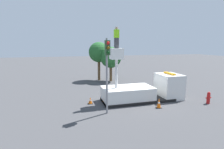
% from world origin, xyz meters
% --- Properties ---
extents(ground_plane, '(120.00, 120.00, 0.00)m').
position_xyz_m(ground_plane, '(0.00, 0.00, 0.00)').
color(ground_plane, '#424244').
extents(bucket_truck, '(7.30, 2.44, 4.66)m').
position_xyz_m(bucket_truck, '(0.62, 0.00, 0.88)').
color(bucket_truck, black).
rests_on(bucket_truck, ground).
extents(worker, '(0.40, 0.26, 1.75)m').
position_xyz_m(worker, '(-2.00, 0.00, 5.54)').
color(worker, '#38383D').
rests_on(worker, bucket_truck).
extents(traffic_light_pole, '(0.34, 0.57, 5.40)m').
position_xyz_m(traffic_light_pole, '(-3.34, -2.21, 3.82)').
color(traffic_light_pole, gray).
rests_on(traffic_light_pole, ground).
extents(fire_hydrant, '(0.51, 0.27, 1.03)m').
position_xyz_m(fire_hydrant, '(5.46, -2.38, 0.50)').
color(fire_hydrant, red).
rests_on(fire_hydrant, ground).
extents(traffic_cone_rear, '(0.41, 0.41, 0.57)m').
position_xyz_m(traffic_cone_rear, '(-4.21, 0.31, 0.27)').
color(traffic_cone_rear, black).
rests_on(traffic_cone_rear, ground).
extents(traffic_cone_curbside, '(0.39, 0.39, 0.79)m').
position_xyz_m(traffic_cone_curbside, '(0.88, -2.15, 0.38)').
color(traffic_cone_curbside, black).
rests_on(traffic_cone_curbside, ground).
extents(tree_left_bg, '(2.77, 2.77, 5.29)m').
position_xyz_m(tree_left_bg, '(-1.48, 9.87, 3.86)').
color(tree_left_bg, brown).
rests_on(tree_left_bg, ground).
extents(tree_right_bg, '(2.83, 2.83, 4.66)m').
position_xyz_m(tree_right_bg, '(-0.07, 8.75, 3.22)').
color(tree_right_bg, brown).
rests_on(tree_right_bg, ground).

